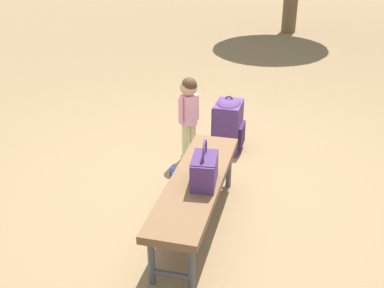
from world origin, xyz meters
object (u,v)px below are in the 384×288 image
park_bench (196,185)px  backpack_large (228,123)px  backpack_small (180,180)px  handbag (204,169)px  child_standing (189,105)px

park_bench → backpack_large: 1.46m
backpack_small → park_bench: bearing=-165.6°
park_bench → backpack_small: bearing=14.4°
handbag → child_standing: size_ratio=0.42×
handbag → child_standing: bearing=4.4°
handbag → backpack_small: 0.74m
backpack_large → backpack_small: size_ratio=2.12×
backpack_large → backpack_small: (-0.90, 0.51, -0.16)m
handbag → backpack_large: 1.53m
park_bench → backpack_large: backpack_large is taller
child_standing → backpack_small: 0.86m
park_bench → handbag: bearing=-139.1°
child_standing → handbag: bearing=-175.6°
handbag → backpack_small: (0.57, 0.19, -0.43)m
backpack_small → child_standing: bearing=-6.9°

